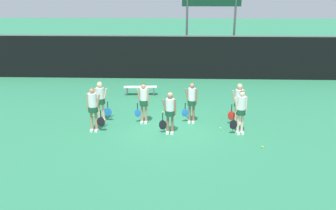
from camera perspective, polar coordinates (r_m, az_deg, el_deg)
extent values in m
plane|color=#2D7F56|center=(13.29, 0.11, -3.92)|extent=(140.00, 140.00, 0.00)
cube|color=black|center=(20.93, 0.95, 8.20)|extent=(60.00, 0.06, 2.68)
cube|color=slate|center=(20.73, 0.97, 11.96)|extent=(60.00, 0.08, 0.08)
cylinder|color=#515156|center=(21.58, 3.29, 12.76)|extent=(0.14, 0.14, 5.88)
cylinder|color=#515156|center=(21.85, 11.45, 12.50)|extent=(0.14, 0.14, 5.88)
cube|color=silver|center=(17.53, -4.83, 3.15)|extent=(1.76, 0.47, 0.04)
cylinder|color=slate|center=(17.68, -2.48, 2.54)|extent=(0.06, 0.06, 0.44)
cylinder|color=slate|center=(17.44, -2.49, 2.31)|extent=(0.06, 0.06, 0.44)
cylinder|color=slate|center=(17.77, -7.10, 2.49)|extent=(0.06, 0.06, 0.44)
cylinder|color=slate|center=(17.52, -7.17, 2.26)|extent=(0.06, 0.06, 0.44)
cylinder|color=tan|center=(13.08, -12.38, -2.76)|extent=(0.10, 0.10, 0.84)
cylinder|color=tan|center=(13.14, -13.13, -2.72)|extent=(0.10, 0.10, 0.84)
cube|color=white|center=(13.19, -12.31, -4.32)|extent=(0.13, 0.25, 0.09)
cube|color=white|center=(13.25, -13.06, -4.27)|extent=(0.13, 0.25, 0.09)
cylinder|color=#194C33|center=(12.95, -12.91, -0.70)|extent=(0.38, 0.38, 0.21)
cylinder|color=white|center=(12.86, -12.99, 0.48)|extent=(0.33, 0.33, 0.71)
sphere|color=tan|center=(12.73, -13.14, 2.43)|extent=(0.19, 0.19, 0.19)
sphere|color=olive|center=(12.74, -13.12, 2.56)|extent=(0.18, 0.18, 0.18)
cylinder|color=tan|center=(12.80, -12.13, 0.40)|extent=(0.22, 0.09, 0.68)
cylinder|color=tan|center=(12.93, -13.81, 0.46)|extent=(0.08, 0.08, 0.68)
cylinder|color=black|center=(12.89, -11.69, -1.49)|extent=(0.03, 0.03, 0.28)
ellipsoid|color=black|center=(13.01, -11.59, -2.89)|extent=(0.31, 0.03, 0.39)
cylinder|color=#8C664C|center=(12.58, 0.75, -3.33)|extent=(0.10, 0.10, 0.78)
cylinder|color=#8C664C|center=(12.60, -0.05, -3.30)|extent=(0.10, 0.10, 0.78)
cube|color=white|center=(12.68, 0.73, -4.82)|extent=(0.13, 0.25, 0.09)
cube|color=white|center=(12.70, -0.06, -4.79)|extent=(0.13, 0.25, 0.09)
cylinder|color=#194C33|center=(12.43, 0.35, -1.36)|extent=(0.37, 0.37, 0.20)
cylinder|color=white|center=(12.35, 0.36, -0.29)|extent=(0.32, 0.32, 0.63)
sphere|color=#8C664C|center=(12.22, 0.36, 1.57)|extent=(0.21, 0.21, 0.21)
sphere|color=#D8B772|center=(12.23, 0.37, 1.72)|extent=(0.20, 0.20, 0.20)
cylinder|color=#8C664C|center=(12.37, -0.56, -0.32)|extent=(0.20, 0.09, 0.60)
cylinder|color=#8C664C|center=(12.33, 1.23, -0.39)|extent=(0.08, 0.08, 0.59)
cylinder|color=black|center=(12.50, -0.93, -2.04)|extent=(0.03, 0.03, 0.28)
ellipsoid|color=black|center=(12.62, -0.93, -3.48)|extent=(0.30, 0.03, 0.39)
cylinder|color=beige|center=(12.89, 12.78, -3.17)|extent=(0.10, 0.10, 0.82)
cylinder|color=beige|center=(12.83, 12.08, -3.22)|extent=(0.10, 0.10, 0.82)
cube|color=white|center=(13.00, 12.72, -4.71)|extent=(0.15, 0.26, 0.09)
cube|color=white|center=(12.94, 12.02, -4.77)|extent=(0.15, 0.26, 0.09)
cylinder|color=#194C33|center=(12.69, 12.58, -1.17)|extent=(0.35, 0.35, 0.21)
cylinder|color=white|center=(12.60, 12.66, 0.00)|extent=(0.30, 0.30, 0.69)
sphere|color=beige|center=(12.48, 12.81, 1.93)|extent=(0.20, 0.20, 0.20)
sphere|color=#4C331E|center=(12.49, 12.78, 2.07)|extent=(0.18, 0.18, 0.18)
cylinder|color=beige|center=(12.54, 11.84, -0.10)|extent=(0.22, 0.12, 0.66)
cylinder|color=beige|center=(12.68, 13.43, -0.02)|extent=(0.08, 0.08, 0.65)
cylinder|color=black|center=(12.63, 11.41, -1.96)|extent=(0.03, 0.03, 0.28)
ellipsoid|color=black|center=(12.75, 11.32, -3.37)|extent=(0.29, 0.03, 0.39)
cylinder|color=beige|center=(14.09, -11.18, -1.19)|extent=(0.10, 0.10, 0.82)
cylinder|color=beige|center=(14.10, -11.88, -1.21)|extent=(0.10, 0.10, 0.82)
cube|color=white|center=(14.18, -11.10, -2.61)|extent=(0.14, 0.25, 0.09)
cube|color=white|center=(14.20, -11.80, -2.63)|extent=(0.14, 0.25, 0.09)
cylinder|color=#194C33|center=(13.94, -11.66, 0.69)|extent=(0.36, 0.36, 0.23)
cylinder|color=white|center=(13.87, -11.72, 1.67)|extent=(0.32, 0.32, 0.66)
sphere|color=beige|center=(13.75, -11.84, 3.43)|extent=(0.23, 0.23, 0.23)
sphere|color=#D8B772|center=(13.76, -11.84, 3.56)|extent=(0.21, 0.21, 0.21)
cylinder|color=beige|center=(13.86, -10.90, 1.64)|extent=(0.21, 0.11, 0.63)
cylinder|color=beige|center=(13.89, -12.49, 1.58)|extent=(0.08, 0.08, 0.62)
cylinder|color=black|center=(13.95, -10.48, 0.06)|extent=(0.03, 0.03, 0.27)
ellipsoid|color=blue|center=(14.05, -10.41, -1.19)|extent=(0.31, 0.03, 0.37)
cylinder|color=tan|center=(13.63, -3.85, -1.55)|extent=(0.10, 0.10, 0.81)
cylinder|color=tan|center=(13.67, -4.52, -1.51)|extent=(0.10, 0.10, 0.81)
cube|color=white|center=(13.73, -3.84, -3.01)|extent=(0.14, 0.25, 0.09)
cube|color=white|center=(13.77, -4.52, -2.96)|extent=(0.14, 0.25, 0.09)
cylinder|color=#194C33|center=(13.49, -4.23, 0.41)|extent=(0.35, 0.35, 0.23)
cylinder|color=white|center=(13.41, -4.26, 1.47)|extent=(0.30, 0.30, 0.68)
sphere|color=tan|center=(13.29, -4.30, 3.27)|extent=(0.19, 0.19, 0.19)
sphere|color=#4C331E|center=(13.31, -4.28, 3.39)|extent=(0.18, 0.18, 0.18)
cylinder|color=tan|center=(13.47, -5.05, 1.45)|extent=(0.22, 0.10, 0.65)
cylinder|color=tan|center=(13.38, -3.50, 1.37)|extent=(0.08, 0.08, 0.65)
cylinder|color=black|center=(13.59, -5.35, -0.19)|extent=(0.03, 0.03, 0.25)
ellipsoid|color=blue|center=(13.69, -5.31, -1.39)|extent=(0.26, 0.03, 0.35)
cylinder|color=#8C664C|center=(13.68, 4.46, -1.49)|extent=(0.10, 0.10, 0.81)
cylinder|color=#8C664C|center=(13.69, 3.77, -1.46)|extent=(0.10, 0.10, 0.81)
cube|color=white|center=(13.78, 4.41, -2.95)|extent=(0.14, 0.25, 0.09)
cube|color=white|center=(13.79, 3.73, -2.91)|extent=(0.14, 0.25, 0.09)
cylinder|color=#194C33|center=(13.53, 4.16, 0.43)|extent=(0.34, 0.34, 0.21)
cylinder|color=white|center=(13.45, 4.19, 1.52)|extent=(0.30, 0.30, 0.68)
sphere|color=#8C664C|center=(13.33, 4.23, 3.33)|extent=(0.19, 0.19, 0.19)
sphere|color=olive|center=(13.34, 4.24, 3.45)|extent=(0.18, 0.18, 0.18)
cylinder|color=#8C664C|center=(13.47, 3.39, 1.51)|extent=(0.22, 0.10, 0.65)
cylinder|color=#8C664C|center=(13.44, 4.94, 1.43)|extent=(0.08, 0.08, 0.65)
cylinder|color=black|center=(13.58, 3.01, -0.14)|extent=(0.03, 0.03, 0.25)
ellipsoid|color=blue|center=(13.68, 2.99, -1.34)|extent=(0.28, 0.03, 0.35)
cylinder|color=tan|center=(13.81, 12.43, -1.66)|extent=(0.10, 0.10, 0.82)
cylinder|color=tan|center=(13.77, 11.71, -1.68)|extent=(0.10, 0.10, 0.82)
cube|color=white|center=(13.91, 12.35, -3.12)|extent=(0.13, 0.25, 0.09)
cube|color=white|center=(13.87, 11.64, -3.14)|extent=(0.13, 0.25, 0.09)
cylinder|color=#194C33|center=(13.63, 12.20, 0.23)|extent=(0.37, 0.37, 0.20)
cylinder|color=white|center=(13.56, 12.28, 1.28)|extent=(0.32, 0.32, 0.67)
sphere|color=tan|center=(13.44, 12.41, 3.10)|extent=(0.22, 0.22, 0.22)
sphere|color=#D8B772|center=(13.45, 12.39, 3.23)|extent=(0.21, 0.21, 0.21)
cylinder|color=tan|center=(13.51, 11.45, 1.22)|extent=(0.21, 0.09, 0.63)
cylinder|color=tan|center=(13.61, 13.05, 1.23)|extent=(0.08, 0.08, 0.63)
cylinder|color=black|center=(13.60, 11.03, -0.46)|extent=(0.03, 0.03, 0.28)
ellipsoid|color=red|center=(13.71, 10.95, -1.79)|extent=(0.30, 0.03, 0.39)
sphere|color=#CCE033|center=(13.30, 9.13, -4.00)|extent=(0.06, 0.06, 0.06)
sphere|color=#CCE033|center=(14.94, -0.92, -1.21)|extent=(0.07, 0.07, 0.07)
sphere|color=#CCE033|center=(15.28, -10.60, -1.08)|extent=(0.07, 0.07, 0.07)
sphere|color=#CCE033|center=(14.81, -12.89, -1.86)|extent=(0.07, 0.07, 0.07)
sphere|color=#CCE033|center=(12.02, 16.13, -7.01)|extent=(0.07, 0.07, 0.07)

